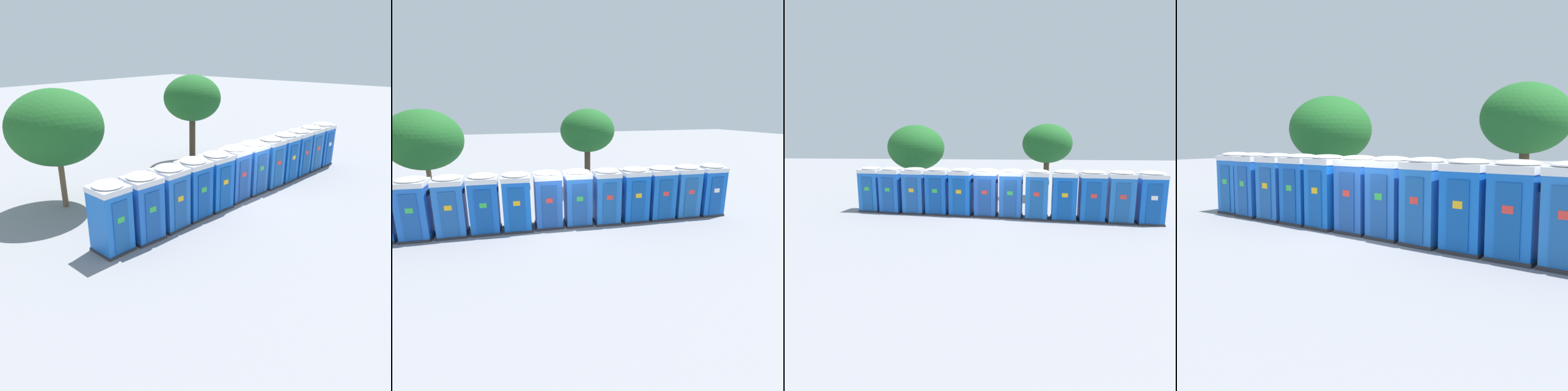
% 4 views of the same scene
% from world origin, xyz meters
% --- Properties ---
extents(ground_plane, '(120.00, 120.00, 0.00)m').
position_xyz_m(ground_plane, '(0.00, 0.00, 0.00)').
color(ground_plane, gray).
extents(portapotty_0, '(1.22, 1.26, 2.54)m').
position_xyz_m(portapotty_0, '(-7.30, 0.89, 1.28)').
color(portapotty_0, '#2D2D33').
rests_on(portapotty_0, ground).
extents(portapotty_1, '(1.33, 1.33, 2.54)m').
position_xyz_m(portapotty_1, '(-5.98, 0.69, 1.28)').
color(portapotty_1, '#2D2D33').
rests_on(portapotty_1, ground).
extents(portapotty_2, '(1.25, 1.26, 2.54)m').
position_xyz_m(portapotty_2, '(-4.64, 0.61, 1.28)').
color(portapotty_2, '#2D2D33').
rests_on(portapotty_2, ground).
extents(portapotty_3, '(1.31, 1.30, 2.54)m').
position_xyz_m(portapotty_3, '(-3.31, 0.52, 1.28)').
color(portapotty_3, '#2D2D33').
rests_on(portapotty_3, ground).
extents(portapotty_4, '(1.32, 1.33, 2.54)m').
position_xyz_m(portapotty_4, '(-1.98, 0.38, 1.28)').
color(portapotty_4, '#2D2D33').
rests_on(portapotty_4, ground).
extents(portapotty_5, '(1.27, 1.29, 2.54)m').
position_xyz_m(portapotty_5, '(-0.64, 0.34, 1.28)').
color(portapotty_5, '#2D2D33').
rests_on(portapotty_5, ground).
extents(portapotty_6, '(1.30, 1.31, 2.54)m').
position_xyz_m(portapotty_6, '(0.69, 0.19, 1.28)').
color(portapotty_6, '#2D2D33').
rests_on(portapotty_6, ground).
extents(portapotty_7, '(1.29, 1.33, 2.54)m').
position_xyz_m(portapotty_7, '(2.01, -0.00, 1.28)').
color(portapotty_7, '#2D2D33').
rests_on(portapotty_7, ground).
extents(portapotty_8, '(1.31, 1.29, 2.54)m').
position_xyz_m(portapotty_8, '(3.34, -0.13, 1.28)').
color(portapotty_8, '#2D2D33').
rests_on(portapotty_8, ground).
extents(portapotty_9, '(1.30, 1.28, 2.54)m').
position_xyz_m(portapotty_9, '(4.67, -0.24, 1.28)').
color(portapotty_9, '#2D2D33').
rests_on(portapotty_9, ground).
extents(portapotty_10, '(1.31, 1.32, 2.54)m').
position_xyz_m(portapotty_10, '(6.01, -0.35, 1.28)').
color(portapotty_10, '#2D2D33').
rests_on(portapotty_10, ground).
extents(portapotty_11, '(1.27, 1.30, 2.54)m').
position_xyz_m(portapotty_11, '(7.34, -0.48, 1.28)').
color(portapotty_11, '#2D2D33').
rests_on(portapotty_11, ground).
extents(street_tree_0, '(3.98, 3.98, 5.13)m').
position_xyz_m(street_tree_0, '(-6.12, 5.64, 3.54)').
color(street_tree_0, brown).
rests_on(street_tree_0, ground).
extents(street_tree_1, '(3.38, 3.38, 5.17)m').
position_xyz_m(street_tree_1, '(3.05, 5.92, 3.81)').
color(street_tree_1, '#4C3826').
rests_on(street_tree_1, ground).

